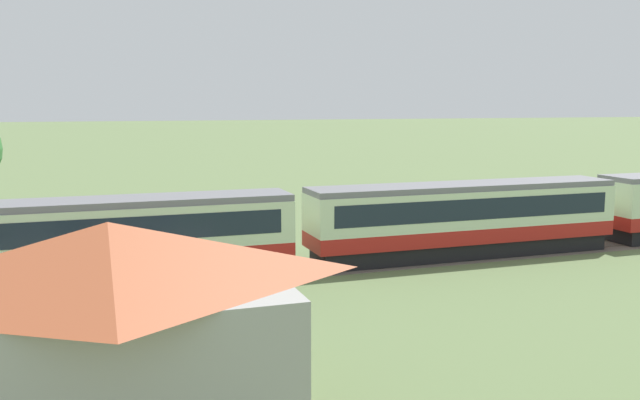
% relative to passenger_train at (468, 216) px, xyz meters
% --- Properties ---
extents(passenger_train, '(92.44, 3.05, 3.97)m').
position_rel_passenger_train_xyz_m(passenger_train, '(0.00, 0.00, 0.00)').
color(passenger_train, '#AD1E19').
rests_on(passenger_train, ground_plane).
extents(railway_track, '(155.99, 3.60, 0.04)m').
position_rel_passenger_train_xyz_m(railway_track, '(-4.24, 0.00, -2.20)').
color(railway_track, '#665B51').
rests_on(railway_track, ground_plane).
extents(cottage_terracotta_roof, '(9.58, 6.13, 5.28)m').
position_rel_passenger_train_xyz_m(cottage_terracotta_roof, '(-18.95, -14.04, 0.53)').
color(cottage_terracotta_roof, '#9E9E99').
rests_on(cottage_terracotta_roof, ground_plane).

